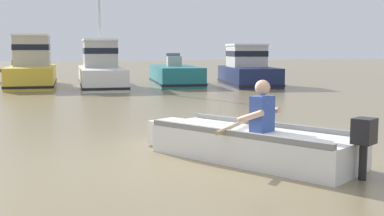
# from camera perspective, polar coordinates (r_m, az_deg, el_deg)

# --- Properties ---
(ground_plane) EXTENTS (120.00, 120.00, 0.00)m
(ground_plane) POSITION_cam_1_polar(r_m,az_deg,el_deg) (7.11, 0.57, -6.34)
(ground_plane) COLOR #7A6B4C
(rowboat_with_person) EXTENTS (2.66, 3.36, 1.19)m
(rowboat_with_person) POSITION_cam_1_polar(r_m,az_deg,el_deg) (7.29, 6.65, -4.03)
(rowboat_with_person) COLOR white
(rowboat_with_person) RESTS_ON ground
(moored_boat_yellow) EXTENTS (1.92, 5.15, 2.25)m
(moored_boat_yellow) POSITION_cam_1_polar(r_m,az_deg,el_deg) (22.32, -18.08, 4.52)
(moored_boat_yellow) COLOR gold
(moored_boat_yellow) RESTS_ON ground
(moored_boat_white) EXTENTS (1.78, 6.02, 4.64)m
(moored_boat_white) POSITION_cam_1_polar(r_m,az_deg,el_deg) (21.46, -10.60, 4.47)
(moored_boat_white) COLOR white
(moored_boat_white) RESTS_ON ground
(moored_boat_teal) EXTENTS (2.13, 4.97, 1.42)m
(moored_boat_teal) POSITION_cam_1_polar(r_m,az_deg,el_deg) (22.20, -1.95, 3.76)
(moored_boat_teal) COLOR #1E727A
(moored_boat_teal) RESTS_ON ground
(moored_boat_navy) EXTENTS (2.41, 4.71, 1.84)m
(moored_boat_navy) POSITION_cam_1_polar(r_m,az_deg,el_deg) (21.99, 6.49, 4.41)
(moored_boat_navy) COLOR #19234C
(moored_boat_navy) RESTS_ON ground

